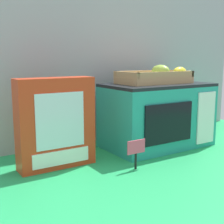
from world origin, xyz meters
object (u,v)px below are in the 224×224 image
toy_microwave (157,115)px  cookie_set_box (56,123)px  food_groups_crate (156,78)px  price_sign (136,150)px

toy_microwave → cookie_set_box: bearing=-178.1°
food_groups_crate → price_sign: 0.38m
food_groups_crate → cookie_set_box: (-0.46, -0.03, -0.13)m
toy_microwave → food_groups_crate: food_groups_crate is taller
food_groups_crate → price_sign: (-0.24, -0.19, -0.22)m
price_sign → food_groups_crate: bearing=38.3°
food_groups_crate → price_sign: bearing=-141.7°
toy_microwave → food_groups_crate: 0.15m
toy_microwave → cookie_set_box: cookie_set_box is taller
toy_microwave → price_sign: size_ratio=4.39×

